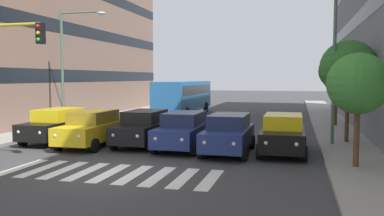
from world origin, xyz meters
name	(u,v)px	position (x,y,z in m)	size (l,w,h in m)	color
ground_plane	(110,173)	(0.00, 0.00, 0.00)	(180.00, 180.00, 0.00)	#38383A
sidewalk_left	(378,188)	(-8.66, 0.00, 0.07)	(2.55, 90.00, 0.15)	gray
crosswalk_markings	(110,173)	(0.00, 0.00, 0.00)	(7.65, 2.80, 0.01)	silver
car_0	(283,134)	(-5.75, -5.22, 0.89)	(2.02, 4.44, 1.72)	black
car_1	(228,133)	(-3.41, -4.71, 0.89)	(2.02, 4.44, 1.72)	navy
car_2	(183,130)	(-1.21, -5.18, 0.89)	(2.02, 4.44, 1.72)	navy
car_3	(144,128)	(0.94, -5.66, 0.89)	(2.02, 4.44, 1.72)	black
car_4	(92,128)	(3.29, -4.83, 0.89)	(2.02, 4.44, 1.72)	gold
car_5	(57,125)	(5.70, -5.51, 0.89)	(2.02, 4.44, 1.72)	black
bus_behind_traffic	(184,94)	(3.29, -21.25, 1.86)	(2.78, 10.50, 3.00)	#286BAD
street_lamp_left	(326,49)	(-7.60, -7.59, 4.71)	(2.64, 0.28, 7.55)	#4C6B56
street_lamp_right	(69,57)	(7.49, -9.73, 4.64)	(3.09, 0.28, 7.32)	#4C6B56
street_tree_0	(358,84)	(-8.39, -2.58, 3.11)	(2.19, 2.19, 4.07)	#513823
street_tree_1	(348,69)	(-8.73, -8.43, 3.78)	(2.78, 2.78, 5.03)	#513823
street_tree_2	(337,71)	(-8.84, -15.57, 3.76)	(2.36, 2.36, 4.82)	#513823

